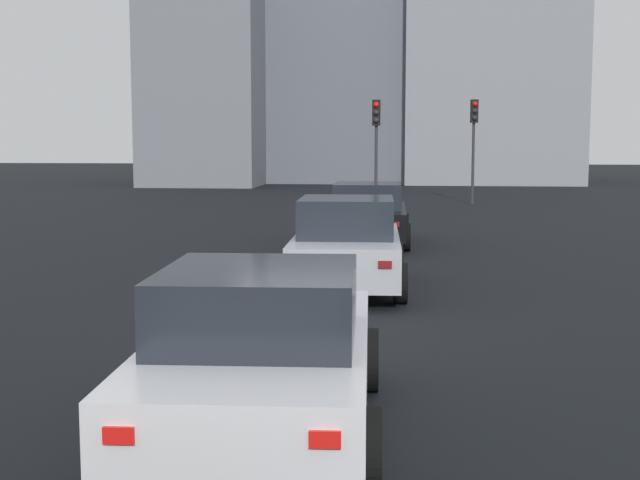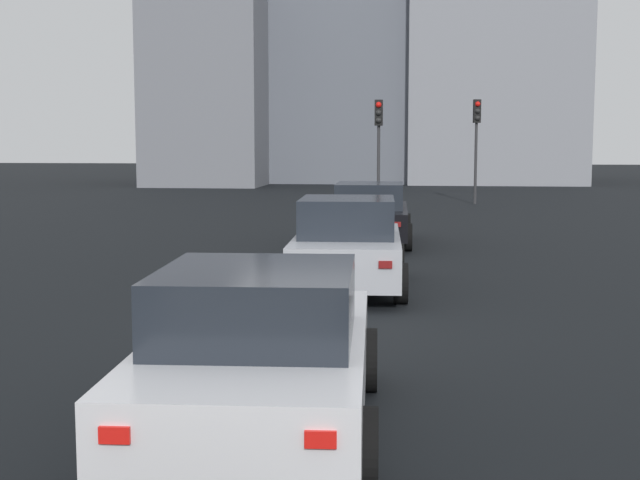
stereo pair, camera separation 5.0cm
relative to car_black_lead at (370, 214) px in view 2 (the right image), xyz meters
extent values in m
cube|color=black|center=(-9.18, 0.20, -0.82)|extent=(160.00, 160.00, 0.20)
cube|color=black|center=(0.06, 0.00, -0.14)|extent=(4.39, 1.86, 0.64)
cube|color=#1E232B|center=(-0.16, 0.00, 0.47)|extent=(1.99, 1.61, 0.59)
cylinder|color=black|center=(1.42, -0.88, -0.40)|extent=(0.64, 0.23, 0.64)
cylinder|color=black|center=(1.40, 0.92, -0.40)|extent=(0.64, 0.23, 0.64)
cylinder|color=black|center=(-1.28, -0.92, -0.40)|extent=(0.64, 0.23, 0.64)
cylinder|color=black|center=(-1.31, 0.88, -0.40)|extent=(0.64, 0.23, 0.64)
cube|color=maroon|center=(-2.13, -0.68, -0.03)|extent=(0.03, 0.20, 0.11)
cube|color=maroon|center=(-2.15, 0.61, -0.03)|extent=(0.03, 0.20, 0.11)
cube|color=#A8AAB2|center=(-6.51, 0.08, -0.12)|extent=(4.12, 1.87, 0.68)
cube|color=#1E232B|center=(-6.72, 0.07, 0.53)|extent=(1.88, 1.59, 0.63)
cylinder|color=black|center=(-5.23, -0.75, -0.40)|extent=(0.65, 0.24, 0.64)
cylinder|color=black|center=(-5.28, 0.99, -0.40)|extent=(0.65, 0.24, 0.64)
cylinder|color=black|center=(-7.75, -0.83, -0.40)|extent=(0.65, 0.24, 0.64)
cylinder|color=black|center=(-7.80, 0.91, -0.40)|extent=(0.65, 0.24, 0.64)
cube|color=maroon|center=(-8.54, -0.61, 0.00)|extent=(0.04, 0.20, 0.11)
cube|color=maroon|center=(-8.58, 0.64, 0.00)|extent=(0.04, 0.20, 0.11)
cube|color=silver|center=(-13.87, 0.31, -0.15)|extent=(4.27, 1.97, 0.63)
cube|color=#1E232B|center=(-14.08, 0.30, 0.46)|extent=(1.95, 1.66, 0.58)
cylinder|color=black|center=(-12.53, -0.53, -0.40)|extent=(0.65, 0.25, 0.64)
cylinder|color=black|center=(-12.60, 1.26, -0.40)|extent=(0.65, 0.25, 0.64)
cylinder|color=black|center=(-15.14, -0.64, -0.40)|extent=(0.65, 0.25, 0.64)
cylinder|color=black|center=(-15.21, 1.16, -0.40)|extent=(0.65, 0.25, 0.64)
cube|color=red|center=(-15.96, -0.42, -0.04)|extent=(0.04, 0.20, 0.11)
cube|color=red|center=(-16.01, 0.88, -0.04)|extent=(0.04, 0.20, 0.11)
cylinder|color=#2D2D30|center=(13.68, -3.53, 0.87)|extent=(0.11, 0.11, 3.18)
cube|color=black|center=(13.62, -3.53, 2.91)|extent=(0.24, 0.30, 0.90)
sphere|color=red|center=(13.51, -3.55, 3.18)|extent=(0.20, 0.20, 0.20)
sphere|color=black|center=(13.51, -3.55, 2.91)|extent=(0.20, 0.20, 0.20)
sphere|color=black|center=(13.51, -3.55, 2.64)|extent=(0.20, 0.20, 0.20)
cylinder|color=#2D2D30|center=(9.84, 0.15, 0.78)|extent=(0.11, 0.11, 3.02)
cube|color=black|center=(9.78, 0.15, 2.74)|extent=(0.21, 0.29, 0.90)
sphere|color=red|center=(9.67, 0.15, 3.01)|extent=(0.20, 0.20, 0.20)
sphere|color=black|center=(9.67, 0.15, 2.74)|extent=(0.20, 0.20, 0.20)
sphere|color=black|center=(9.67, 0.15, 2.47)|extent=(0.20, 0.20, 0.20)
cube|color=gray|center=(34.40, -5.80, 6.08)|extent=(14.05, 9.90, 13.60)
cube|color=slate|center=(33.50, 2.20, 7.75)|extent=(10.13, 11.07, 16.94)
cube|color=slate|center=(29.98, 10.20, 5.23)|extent=(12.56, 6.31, 11.92)
camera|label=1|loc=(-21.16, -0.90, 1.80)|focal=49.11mm
camera|label=2|loc=(-21.15, -0.95, 1.80)|focal=49.11mm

